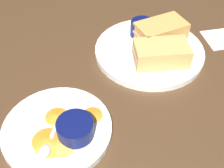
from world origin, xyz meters
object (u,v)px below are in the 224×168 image
object	(u,v)px
plate_sandwich_main	(149,51)
sandwich_half_near	(161,53)
ramekin_light_gravy	(75,128)
sandwich_half_far	(161,31)
spoon_by_dark_ramekin	(150,44)
ramekin_dark_sauce	(142,28)
plate_chips_companion	(57,129)
spoon_by_gravy_ramekin	(47,146)

from	to	relation	value
plate_sandwich_main	sandwich_half_near	distance (cm)	6.28
sandwich_half_near	ramekin_light_gravy	bearing A→B (deg)	31.28
sandwich_half_far	spoon_by_dark_ramekin	xyz separation A→B (cm)	(3.85, 1.98, -2.04)
ramekin_dark_sauce	ramekin_light_gravy	xyz separation A→B (cm)	(24.45, 26.78, -0.38)
ramekin_dark_sauce	sandwich_half_near	bearing A→B (deg)	91.33
ramekin_dark_sauce	plate_chips_companion	world-z (taller)	ramekin_dark_sauce
ramekin_light_gravy	sandwich_half_far	bearing A→B (deg)	-140.39
sandwich_half_far	spoon_by_gravy_ramekin	world-z (taller)	sandwich_half_far
sandwich_half_near	spoon_by_gravy_ramekin	bearing A→B (deg)	28.12
sandwich_half_near	plate_chips_companion	bearing A→B (deg)	23.63
plate_sandwich_main	sandwich_half_far	distance (cm)	6.28
sandwich_half_near	spoon_by_dark_ramekin	size ratio (longest dim) A/B	1.46
plate_sandwich_main	sandwich_half_far	bearing A→B (deg)	-143.79
ramekin_dark_sauce	ramekin_light_gravy	world-z (taller)	ramekin_dark_sauce
sandwich_half_far	plate_chips_companion	bearing A→B (deg)	33.21
ramekin_light_gravy	spoon_by_gravy_ramekin	xyz separation A→B (cm)	(5.80, 1.29, -1.47)
plate_chips_companion	ramekin_light_gravy	distance (cm)	5.05
ramekin_dark_sauce	plate_chips_companion	distance (cm)	36.84
ramekin_dark_sauce	spoon_by_gravy_ramekin	world-z (taller)	ramekin_dark_sauce
sandwich_half_far	ramekin_light_gravy	size ratio (longest dim) A/B	1.97
plate_sandwich_main	ramekin_light_gravy	bearing A→B (deg)	40.19
plate_chips_companion	spoon_by_gravy_ramekin	distance (cm)	4.89
sandwich_half_near	ramekin_light_gravy	distance (cm)	28.94
plate_sandwich_main	ramekin_light_gravy	size ratio (longest dim) A/B	3.97
plate_chips_companion	ramekin_light_gravy	world-z (taller)	ramekin_light_gravy
sandwich_half_near	spoon_by_gravy_ramekin	size ratio (longest dim) A/B	1.57
ramekin_light_gravy	spoon_by_dark_ramekin	bearing A→B (deg)	-138.77
plate_chips_companion	ramekin_light_gravy	xyz separation A→B (cm)	(-3.31, 2.76, 2.63)
spoon_by_gravy_ramekin	ramekin_light_gravy	bearing A→B (deg)	-167.49
plate_chips_companion	plate_sandwich_main	bearing A→B (deg)	-147.28
spoon_by_dark_ramekin	plate_chips_companion	distance (cm)	33.73
sandwich_half_far	plate_chips_companion	world-z (taller)	sandwich_half_far
sandwich_half_near	plate_chips_companion	world-z (taller)	sandwich_half_near
plate_sandwich_main	spoon_by_dark_ramekin	xyz separation A→B (cm)	(-0.51, -1.21, 1.16)
plate_chips_companion	ramekin_light_gravy	bearing A→B (deg)	140.19
plate_sandwich_main	ramekin_dark_sauce	distance (cm)	7.07
sandwich_half_near	ramekin_dark_sauce	bearing A→B (deg)	-88.67
sandwich_half_far	ramekin_light_gravy	distance (cm)	37.00
ramekin_dark_sauce	plate_chips_companion	bearing A→B (deg)	40.87
ramekin_dark_sauce	ramekin_light_gravy	bearing A→B (deg)	47.61
spoon_by_dark_ramekin	plate_chips_companion	world-z (taller)	spoon_by_dark_ramekin
plate_sandwich_main	sandwich_half_near	xyz separation A→B (cm)	(-0.58, 5.37, 3.20)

